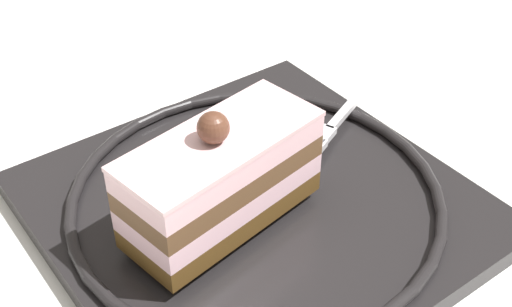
# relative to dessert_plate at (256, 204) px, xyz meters

# --- Properties ---
(ground_plane) EXTENTS (2.40, 2.40, 0.00)m
(ground_plane) POSITION_rel_dessert_plate_xyz_m (-0.03, -0.01, -0.01)
(ground_plane) COLOR silver
(dessert_plate) EXTENTS (0.27, 0.27, 0.02)m
(dessert_plate) POSITION_rel_dessert_plate_xyz_m (0.00, 0.00, 0.00)
(dessert_plate) COLOR black
(dessert_plate) RESTS_ON ground_plane
(cake_slice) EXTENTS (0.06, 0.12, 0.08)m
(cake_slice) POSITION_rel_dessert_plate_xyz_m (-0.00, 0.03, 0.04)
(cake_slice) COLOR #553917
(cake_slice) RESTS_ON dessert_plate
(fork) EXTENTS (0.04, 0.12, 0.00)m
(fork) POSITION_rel_dessert_plate_xyz_m (0.02, -0.09, 0.01)
(fork) COLOR silver
(fork) RESTS_ON dessert_plate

